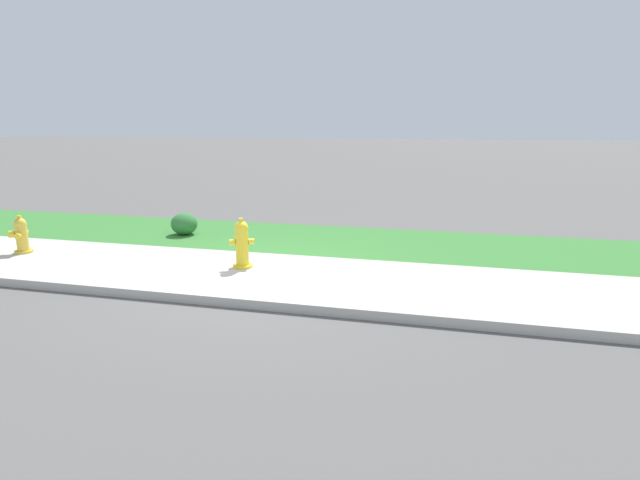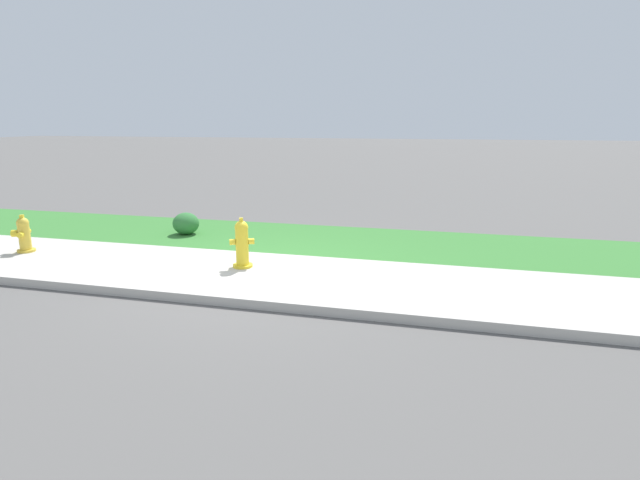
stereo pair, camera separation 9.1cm
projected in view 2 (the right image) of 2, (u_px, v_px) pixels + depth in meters
The scene contains 7 objects.
ground_plane at pixel (255, 274), 7.35m from camera, with size 120.00×120.00×0.00m, color #5B5956.
sidewalk_pavement at pixel (255, 274), 7.35m from camera, with size 18.00×2.34×0.01m, color #BCB7AD.
grass_verge at pixel (302, 238), 9.63m from camera, with size 18.00×2.51×0.01m, color #387A33.
street_curb at pixel (218, 299), 6.16m from camera, with size 18.00×0.16×0.12m, color #BCB7AD.
fire_hydrant_across_street at pixel (242, 244), 7.62m from camera, with size 0.38×0.36×0.78m.
fire_hydrant_near_corner at pixel (24, 235), 8.53m from camera, with size 0.35×0.37×0.65m.
shrub_bush_far_verge at pixel (186, 224), 9.92m from camera, with size 0.51×0.51×0.44m.
Camera 2 is at (2.67, -6.57, 2.20)m, focal length 28.00 mm.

